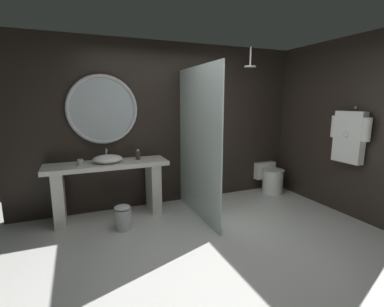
{
  "coord_description": "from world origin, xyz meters",
  "views": [
    {
      "loc": [
        -1.37,
        -2.48,
        1.7
      ],
      "look_at": [
        -0.04,
        0.74,
        1.03
      ],
      "focal_mm": 26.08,
      "sensor_mm": 36.0,
      "label": 1
    }
  ],
  "objects_px": {
    "rain_shower_head": "(250,65)",
    "waste_bin": "(123,217)",
    "soap_dispenser": "(138,155)",
    "toilet": "(270,178)",
    "vessel_sink": "(108,159)",
    "round_wall_mirror": "(103,109)",
    "hanging_bathrobe": "(349,135)",
    "tumbler_cup": "(80,162)"
  },
  "relations": [
    {
      "from": "rain_shower_head",
      "to": "hanging_bathrobe",
      "type": "xyz_separation_m",
      "value": [
        1.04,
        -1.0,
        -1.03
      ]
    },
    {
      "from": "vessel_sink",
      "to": "round_wall_mirror",
      "type": "bearing_deg",
      "value": 90.76
    },
    {
      "from": "hanging_bathrobe",
      "to": "waste_bin",
      "type": "xyz_separation_m",
      "value": [
        -3.1,
        0.78,
        -1.03
      ]
    },
    {
      "from": "rain_shower_head",
      "to": "toilet",
      "type": "bearing_deg",
      "value": 22.5
    },
    {
      "from": "vessel_sink",
      "to": "soap_dispenser",
      "type": "bearing_deg",
      "value": 8.88
    },
    {
      "from": "round_wall_mirror",
      "to": "toilet",
      "type": "xyz_separation_m",
      "value": [
        2.92,
        -0.2,
        -1.3
      ]
    },
    {
      "from": "toilet",
      "to": "waste_bin",
      "type": "xyz_separation_m",
      "value": [
        -2.8,
        -0.53,
        -0.1
      ]
    },
    {
      "from": "round_wall_mirror",
      "to": "toilet",
      "type": "bearing_deg",
      "value": -3.88
    },
    {
      "from": "soap_dispenser",
      "to": "toilet",
      "type": "relative_size",
      "value": 0.27
    },
    {
      "from": "tumbler_cup",
      "to": "waste_bin",
      "type": "distance_m",
      "value": 0.95
    },
    {
      "from": "tumbler_cup",
      "to": "round_wall_mirror",
      "type": "height_order",
      "value": "round_wall_mirror"
    },
    {
      "from": "vessel_sink",
      "to": "waste_bin",
      "type": "height_order",
      "value": "vessel_sink"
    },
    {
      "from": "toilet",
      "to": "hanging_bathrobe",
      "type": "bearing_deg",
      "value": -77.32
    },
    {
      "from": "soap_dispenser",
      "to": "round_wall_mirror",
      "type": "distance_m",
      "value": 0.84
    },
    {
      "from": "round_wall_mirror",
      "to": "waste_bin",
      "type": "relative_size",
      "value": 2.99
    },
    {
      "from": "soap_dispenser",
      "to": "round_wall_mirror",
      "type": "relative_size",
      "value": 0.15
    },
    {
      "from": "rain_shower_head",
      "to": "waste_bin",
      "type": "xyz_separation_m",
      "value": [
        -2.06,
        -0.22,
        -2.07
      ]
    },
    {
      "from": "waste_bin",
      "to": "vessel_sink",
      "type": "bearing_deg",
      "value": 103.35
    },
    {
      "from": "tumbler_cup",
      "to": "waste_bin",
      "type": "bearing_deg",
      "value": -44.26
    },
    {
      "from": "soap_dispenser",
      "to": "round_wall_mirror",
      "type": "height_order",
      "value": "round_wall_mirror"
    },
    {
      "from": "rain_shower_head",
      "to": "waste_bin",
      "type": "bearing_deg",
      "value": -173.8
    },
    {
      "from": "vessel_sink",
      "to": "waste_bin",
      "type": "bearing_deg",
      "value": -76.65
    },
    {
      "from": "tumbler_cup",
      "to": "rain_shower_head",
      "type": "height_order",
      "value": "rain_shower_head"
    },
    {
      "from": "toilet",
      "to": "vessel_sink",
      "type": "bearing_deg",
      "value": -178.56
    },
    {
      "from": "vessel_sink",
      "to": "round_wall_mirror",
      "type": "xyz_separation_m",
      "value": [
        -0.0,
        0.27,
        0.68
      ]
    },
    {
      "from": "soap_dispenser",
      "to": "rain_shower_head",
      "type": "distance_m",
      "value": 2.21
    },
    {
      "from": "soap_dispenser",
      "to": "hanging_bathrobe",
      "type": "height_order",
      "value": "hanging_bathrobe"
    },
    {
      "from": "toilet",
      "to": "round_wall_mirror",
      "type": "bearing_deg",
      "value": 176.12
    },
    {
      "from": "hanging_bathrobe",
      "to": "rain_shower_head",
      "type": "bearing_deg",
      "value": 136.06
    },
    {
      "from": "rain_shower_head",
      "to": "waste_bin",
      "type": "distance_m",
      "value": 2.93
    },
    {
      "from": "round_wall_mirror",
      "to": "waste_bin",
      "type": "bearing_deg",
      "value": -81.23
    },
    {
      "from": "waste_bin",
      "to": "toilet",
      "type": "bearing_deg",
      "value": 10.75
    },
    {
      "from": "tumbler_cup",
      "to": "soap_dispenser",
      "type": "height_order",
      "value": "soap_dispenser"
    },
    {
      "from": "round_wall_mirror",
      "to": "rain_shower_head",
      "type": "relative_size",
      "value": 3.34
    },
    {
      "from": "vessel_sink",
      "to": "toilet",
      "type": "bearing_deg",
      "value": 1.44
    },
    {
      "from": "soap_dispenser",
      "to": "rain_shower_head",
      "type": "height_order",
      "value": "rain_shower_head"
    },
    {
      "from": "vessel_sink",
      "to": "hanging_bathrobe",
      "type": "xyz_separation_m",
      "value": [
        3.21,
        -1.24,
        0.33
      ]
    },
    {
      "from": "rain_shower_head",
      "to": "soap_dispenser",
      "type": "bearing_deg",
      "value": 169.93
    },
    {
      "from": "rain_shower_head",
      "to": "waste_bin",
      "type": "relative_size",
      "value": 0.9
    },
    {
      "from": "round_wall_mirror",
      "to": "toilet",
      "type": "height_order",
      "value": "round_wall_mirror"
    },
    {
      "from": "tumbler_cup",
      "to": "hanging_bathrobe",
      "type": "distance_m",
      "value": 3.79
    },
    {
      "from": "vessel_sink",
      "to": "toilet",
      "type": "xyz_separation_m",
      "value": [
        2.91,
        0.07,
        -0.61
      ]
    }
  ]
}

